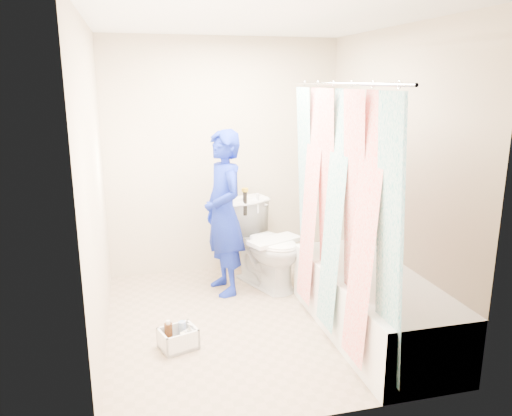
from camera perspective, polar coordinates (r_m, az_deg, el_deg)
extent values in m
plane|color=tan|center=(4.32, -0.18, -12.79)|extent=(2.60, 2.60, 0.00)
cube|color=white|center=(3.87, -0.20, 20.70)|extent=(2.40, 2.60, 0.02)
cube|color=#BDAF92|center=(5.18, -3.68, 5.74)|extent=(2.40, 0.02, 2.40)
cube|color=#BDAF92|center=(2.72, 6.45, -2.26)|extent=(2.40, 0.02, 2.40)
cube|color=#BDAF92|center=(3.82, -17.94, 1.99)|extent=(0.02, 2.60, 2.40)
cube|color=#BDAF92|center=(4.37, 15.32, 3.65)|extent=(0.02, 2.60, 2.40)
cube|color=white|center=(4.13, 13.03, -10.68)|extent=(0.70, 1.75, 0.50)
cube|color=white|center=(4.05, 13.20, -7.98)|extent=(0.58, 1.63, 0.06)
cylinder|color=silver|center=(3.61, 9.77, 13.80)|extent=(0.02, 1.90, 0.02)
cube|color=white|center=(3.73, 9.17, -0.61)|extent=(0.06, 1.75, 1.80)
imported|color=white|center=(4.89, 1.14, -4.17)|extent=(0.75, 0.94, 0.84)
cube|color=white|center=(4.77, 2.14, -3.75)|extent=(0.56, 0.40, 0.04)
cylinder|color=black|center=(4.90, -1.27, 0.56)|extent=(0.04, 0.04, 0.25)
cylinder|color=gold|center=(4.87, -1.27, 2.09)|extent=(0.07, 0.07, 0.03)
cylinder|color=white|center=(5.00, 0.19, 0.57)|extent=(0.03, 0.03, 0.20)
imported|color=#0F369E|center=(4.65, -3.71, -0.61)|extent=(0.47, 0.63, 1.55)
cube|color=white|center=(3.97, -8.84, -15.36)|extent=(0.32, 0.28, 0.03)
cube|color=white|center=(3.90, -10.60, -14.92)|extent=(0.08, 0.21, 0.16)
cube|color=white|center=(3.98, -7.19, -14.13)|extent=(0.08, 0.21, 0.16)
cube|color=white|center=(3.86, -8.28, -15.14)|extent=(0.26, 0.10, 0.16)
cube|color=white|center=(4.02, -9.44, -13.93)|extent=(0.26, 0.10, 0.16)
cylinder|color=#3C1E0C|center=(3.93, -9.96, -14.05)|extent=(0.06, 0.06, 0.18)
cylinder|color=white|center=(3.98, -8.43, -13.75)|extent=(0.06, 0.06, 0.16)
cylinder|color=#FCF1C5|center=(3.91, -8.37, -14.69)|extent=(0.04, 0.04, 0.11)
cylinder|color=#3C1E0C|center=(3.89, -9.41, -15.40)|extent=(0.05, 0.05, 0.05)
cylinder|color=gold|center=(3.88, -9.43, -14.99)|extent=(0.05, 0.05, 0.01)
imported|color=white|center=(3.93, -7.58, -14.09)|extent=(0.11, 0.11, 0.17)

